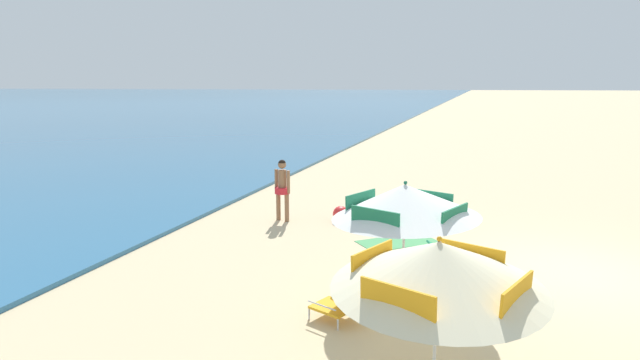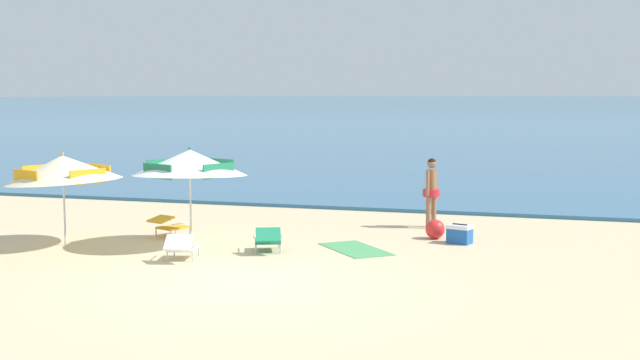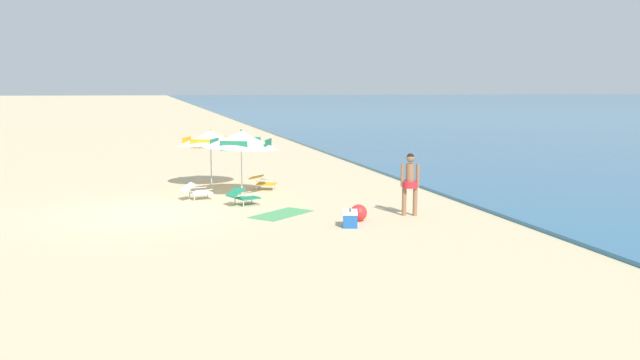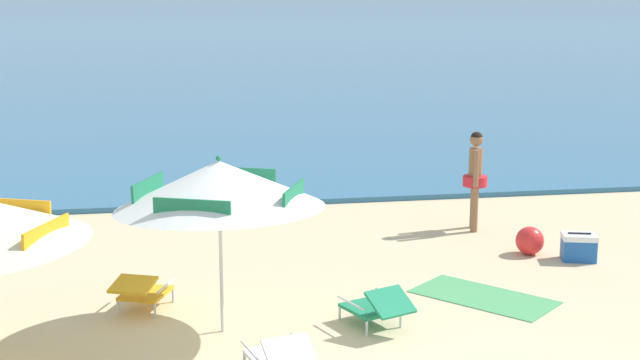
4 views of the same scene
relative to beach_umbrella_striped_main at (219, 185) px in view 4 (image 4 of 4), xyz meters
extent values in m
cube|color=#2D668E|center=(2.43, 406.07, -1.71)|extent=(800.00, 800.00, 0.10)
cylinder|color=silver|center=(0.00, 0.00, -0.74)|extent=(0.04, 0.04, 2.03)
cone|color=white|center=(0.00, 0.00, 0.00)|extent=(2.94, 2.95, 0.66)
cube|color=#1E724C|center=(0.33, 0.80, -0.12)|extent=(0.80, 0.36, 0.30)
cube|color=#1E724C|center=(-0.80, 0.33, -0.12)|extent=(0.36, 0.80, 0.30)
cube|color=#1E724C|center=(-0.33, -0.80, -0.12)|extent=(0.80, 0.36, 0.30)
cube|color=#1E724C|center=(0.80, -0.33, -0.12)|extent=(0.36, 0.80, 0.30)
sphere|color=#1E724C|center=(0.00, 0.00, 0.30)|extent=(0.06, 0.06, 0.06)
cube|color=orange|center=(-2.23, 0.07, -0.25)|extent=(0.81, 0.36, 0.30)
cube|color=orange|center=(-1.76, -1.06, -0.25)|extent=(0.36, 0.81, 0.30)
cube|color=white|center=(0.46, -1.31, -1.56)|extent=(0.65, 0.70, 0.04)
cube|color=white|center=(0.56, -1.71, -1.36)|extent=(0.57, 0.48, 0.26)
cylinder|color=silver|center=(0.64, -0.98, -1.67)|extent=(0.03, 0.03, 0.18)
cylinder|color=silver|center=(0.19, -1.38, -1.44)|extent=(0.15, 0.53, 0.02)
cylinder|color=silver|center=(0.74, -1.25, -1.44)|extent=(0.15, 0.53, 0.02)
cube|color=gold|center=(-0.90, 0.94, -1.56)|extent=(0.71, 0.76, 0.04)
cube|color=gold|center=(-1.03, 0.62, -1.33)|extent=(0.62, 0.58, 0.12)
cylinder|color=silver|center=(-1.01, 1.30, -1.67)|extent=(0.03, 0.03, 0.18)
cylinder|color=silver|center=(-0.56, 1.11, -1.67)|extent=(0.03, 0.03, 0.18)
cylinder|color=silver|center=(-1.23, 0.77, -1.67)|extent=(0.03, 0.03, 0.18)
cylinder|color=silver|center=(-0.78, 0.58, -1.67)|extent=(0.03, 0.03, 0.18)
cylinder|color=silver|center=(-1.16, 1.05, -1.44)|extent=(0.23, 0.51, 0.02)
cylinder|color=silver|center=(-0.64, 0.83, -1.44)|extent=(0.23, 0.51, 0.02)
cube|color=#1E7F56|center=(1.75, -0.07, -1.56)|extent=(0.71, 0.75, 0.04)
cube|color=#1E7F56|center=(1.90, -0.45, -1.36)|extent=(0.60, 0.54, 0.24)
cylinder|color=silver|center=(1.42, 0.10, -1.67)|extent=(0.03, 0.03, 0.18)
cylinder|color=silver|center=(1.87, 0.29, -1.67)|extent=(0.03, 0.03, 0.18)
cylinder|color=silver|center=(1.63, -0.43, -1.67)|extent=(0.03, 0.03, 0.18)
cylinder|color=silver|center=(2.08, -0.24, -1.67)|extent=(0.03, 0.03, 0.18)
cylinder|color=silver|center=(1.49, -0.17, -1.44)|extent=(0.23, 0.51, 0.02)
cylinder|color=silver|center=(2.01, 0.04, -1.44)|extent=(0.23, 0.51, 0.02)
cylinder|color=#8C6042|center=(4.40, 3.72, -1.35)|extent=(0.12, 0.12, 0.81)
cylinder|color=#8C6042|center=(4.49, 3.99, -1.35)|extent=(0.12, 0.12, 0.81)
cylinder|color=red|center=(4.45, 3.85, -0.93)|extent=(0.41, 0.41, 0.17)
cylinder|color=#8C6042|center=(4.45, 3.85, -0.66)|extent=(0.22, 0.22, 0.58)
cylinder|color=#8C6042|center=(4.39, 3.66, -0.68)|extent=(0.09, 0.09, 0.61)
cylinder|color=#8C6042|center=(4.51, 4.05, -0.68)|extent=(0.09, 0.09, 0.61)
sphere|color=#8C6042|center=(4.45, 3.85, -0.23)|extent=(0.22, 0.22, 0.22)
sphere|color=black|center=(4.45, 3.85, -0.20)|extent=(0.20, 0.20, 0.20)
cube|color=#1E56A8|center=(5.38, 1.92, -1.60)|extent=(0.55, 0.46, 0.32)
cube|color=white|center=(5.38, 1.92, -1.40)|extent=(0.57, 0.47, 0.08)
cylinder|color=black|center=(5.38, 1.92, -1.34)|extent=(0.33, 0.11, 0.02)
sphere|color=red|center=(4.79, 2.33, -1.55)|extent=(0.43, 0.43, 0.43)
cube|color=#4C9E5B|center=(3.43, 0.60, -1.75)|extent=(1.86, 1.95, 0.01)
camera|label=1|loc=(-8.17, -1.08, 1.84)|focal=29.02mm
camera|label=2|loc=(7.64, -15.72, 1.45)|focal=46.62mm
camera|label=3|loc=(20.05, -2.65, 1.54)|focal=36.04mm
camera|label=4|loc=(-0.54, -9.70, 2.09)|focal=49.14mm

